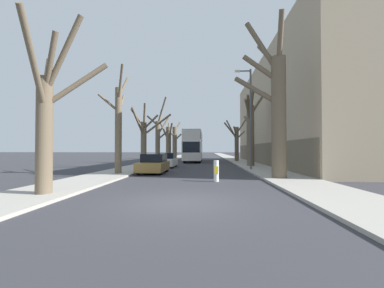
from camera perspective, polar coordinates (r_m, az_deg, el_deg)
ground_plane at (r=8.85m, az=-2.72°, el=-12.89°), size 300.00×300.00×0.00m
sidewalk_left at (r=59.02m, az=-3.24°, el=-2.89°), size 3.11×120.00×0.12m
sidewalk_right at (r=58.85m, az=7.98°, el=-2.88°), size 3.11×120.00×0.12m
building_facade_right at (r=34.11m, az=22.87°, el=6.29°), size 10.08×34.52×12.40m
street_tree_left_0 at (r=11.27m, az=-29.53°, el=5.25°), size 3.48×4.42×6.72m
street_tree_left_1 at (r=18.99m, az=-16.02°, el=4.06°), size 2.26×4.27×7.48m
street_tree_left_2 at (r=25.80m, az=-10.58°, el=1.36°), size 4.41×4.06×6.21m
street_tree_left_3 at (r=33.22m, az=-7.49°, el=1.48°), size 2.98×2.79×8.38m
street_tree_left_4 at (r=41.60m, az=-5.28°, el=0.61°), size 2.56×4.86×6.42m
street_tree_left_5 at (r=49.14m, az=-3.84°, el=0.54°), size 2.56×3.01×7.14m
street_tree_right_0 at (r=16.27m, az=18.16°, el=8.06°), size 2.98×3.84×9.55m
street_tree_right_1 at (r=26.91m, az=12.90°, el=2.97°), size 2.72×3.50×7.93m
street_tree_right_2 at (r=38.30m, az=9.89°, el=0.78°), size 4.14×2.60×7.35m
double_decker_bus at (r=37.82m, az=0.32°, el=-0.15°), size 2.46×11.44×4.40m
parked_car_0 at (r=19.80m, az=-8.50°, el=-4.41°), size 1.87×4.27×1.45m
parked_car_1 at (r=26.01m, az=-5.66°, el=-3.65°), size 1.79×4.40×1.44m
lamp_post at (r=22.54m, az=12.68°, el=6.49°), size 1.40×0.20×8.67m
traffic_bollard at (r=14.39m, az=5.40°, el=-5.99°), size 0.28×0.29×1.18m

